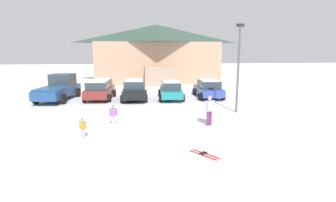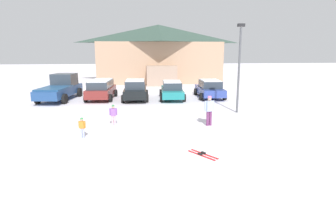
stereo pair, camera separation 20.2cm
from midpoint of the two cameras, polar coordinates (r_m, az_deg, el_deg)
The scene contains 12 objects.
ground at distance 9.53m, azimuth -5.07°, elevation -14.61°, with size 160.00×160.00×0.00m, color silver.
ski_lodge at distance 37.22m, azimuth -2.70°, elevation 10.46°, with size 16.43×11.94×7.70m.
parked_maroon_van at distance 23.24m, azimuth -14.86°, elevation 2.55°, with size 2.46×4.45×1.69m.
parked_black_sedan at distance 22.50m, azimuth -7.62°, elevation 2.45°, with size 2.24×4.40×1.73m.
parked_teal_hatchback at distance 22.71m, azimuth 0.34°, elevation 2.46°, with size 2.33×4.72×1.58m.
parked_blue_hatchback at distance 23.68m, azimuth 8.53°, elevation 2.71°, with size 2.36×4.57×1.61m.
pickup_truck at distance 24.25m, azimuth -22.84°, elevation 2.60°, with size 2.90×5.87×2.15m.
skier_child_in_purple_jacket at distance 14.83m, azimuth -12.18°, elevation -2.83°, with size 0.43×0.19×1.16m.
skier_adult_in_blue_parka at distance 14.68m, azimuth 8.62°, elevation -1.70°, with size 0.60×0.34×1.67m.
skier_child_in_orange_jacket at distance 13.10m, azimuth -18.50°, elevation -5.39°, with size 0.35×0.21×0.99m.
pair_of_skis at distance 10.80m, azimuth 7.32°, elevation -11.40°, with size 1.06×1.28×0.08m.
lamp_post at distance 17.98m, azimuth 14.79°, elevation 7.80°, with size 0.44×0.24×5.82m.
Camera 1 is at (-0.30, -8.61, 4.08)m, focal length 28.00 mm.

